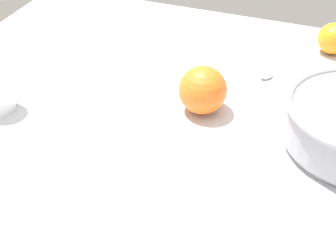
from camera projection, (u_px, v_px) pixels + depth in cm
name	position (u px, v px, depth cm)	size (l,w,h in cm)	color
ground_plane	(183.00, 150.00, 84.61)	(114.33, 105.15, 3.00)	silver
loose_orange_0	(202.00, 90.00, 88.70)	(8.78, 8.78, 8.78)	orange
loose_orange_2	(333.00, 38.00, 106.74)	(6.76, 6.76, 6.76)	orange
spoon	(252.00, 82.00, 98.17)	(9.78, 15.12, 1.00)	silver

